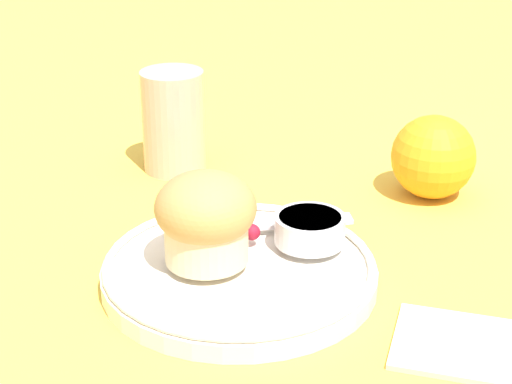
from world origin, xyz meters
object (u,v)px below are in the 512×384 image
at_px(juice_glass, 173,121).
at_px(orange_fruit, 433,157).
at_px(muffin, 208,215).
at_px(butter_knife, 257,224).

bearing_deg(juice_glass, orange_fruit, 1.66).
height_order(muffin, juice_glass, juice_glass).
bearing_deg(orange_fruit, butter_knife, -130.97).
bearing_deg(juice_glass, muffin, -62.14).
relative_size(butter_knife, juice_glass, 1.43).
bearing_deg(butter_knife, juice_glass, 107.52).
relative_size(orange_fruit, juice_glass, 0.77).
bearing_deg(muffin, butter_knife, 70.90).
xyz_separation_m(muffin, juice_glass, (-0.10, 0.20, -0.01)).
distance_m(muffin, juice_glass, 0.22).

